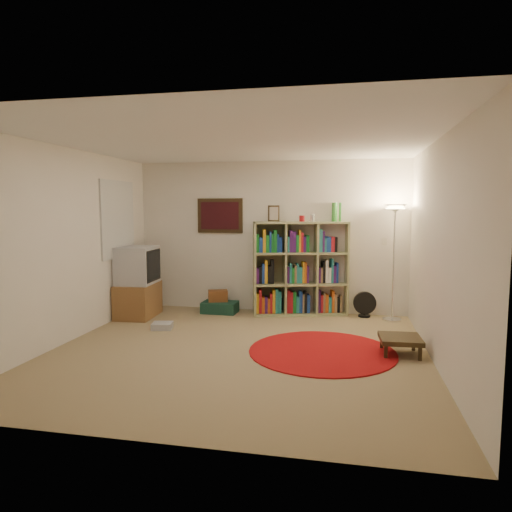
# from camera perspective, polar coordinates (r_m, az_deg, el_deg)

# --- Properties ---
(room) EXTENTS (4.54, 4.54, 2.54)m
(room) POSITION_cam_1_polar(r_m,az_deg,el_deg) (5.47, -2.72, 1.11)
(room) COLOR #927C56
(room) RESTS_ON ground
(bookshelf) EXTENTS (1.57, 0.80, 1.81)m
(bookshelf) POSITION_cam_1_polar(r_m,az_deg,el_deg) (7.45, 5.35, -1.70)
(bookshelf) COLOR #9B9B67
(bookshelf) RESTS_ON ground
(floor_lamp) EXTENTS (0.42, 0.42, 1.79)m
(floor_lamp) POSITION_cam_1_polar(r_m,az_deg,el_deg) (7.21, 16.97, 3.80)
(floor_lamp) COLOR white
(floor_lamp) RESTS_ON ground
(floor_fan) EXTENTS (0.36, 0.20, 0.41)m
(floor_fan) POSITION_cam_1_polar(r_m,az_deg,el_deg) (7.47, 13.42, -5.90)
(floor_fan) COLOR black
(floor_fan) RESTS_ON ground
(tv_stand) EXTENTS (0.59, 0.80, 1.12)m
(tv_stand) POSITION_cam_1_polar(r_m,az_deg,el_deg) (7.49, -14.54, -3.30)
(tv_stand) COLOR brown
(tv_stand) RESTS_ON ground
(dvd_box) EXTENTS (0.32, 0.28, 0.09)m
(dvd_box) POSITION_cam_1_polar(r_m,az_deg,el_deg) (6.74, -11.64, -8.55)
(dvd_box) COLOR #B7B6BB
(dvd_box) RESTS_ON ground
(suitcase) EXTENTS (0.58, 0.38, 0.18)m
(suitcase) POSITION_cam_1_polar(r_m,az_deg,el_deg) (7.62, -4.54, -6.40)
(suitcase) COLOR #133529
(suitcase) RESTS_ON ground
(wicker_basket) EXTENTS (0.37, 0.32, 0.18)m
(wicker_basket) POSITION_cam_1_polar(r_m,az_deg,el_deg) (7.64, -4.78, -4.98)
(wicker_basket) COLOR brown
(wicker_basket) RESTS_ON suitcase
(duffel_bag) EXTENTS (0.41, 0.38, 0.23)m
(duffel_bag) POSITION_cam_1_polar(r_m,az_deg,el_deg) (7.76, 2.16, -5.98)
(duffel_bag) COLOR black
(duffel_bag) RESTS_ON ground
(red_rug) EXTENTS (1.77, 1.77, 0.02)m
(red_rug) POSITION_cam_1_polar(r_m,az_deg,el_deg) (5.66, 8.27, -11.72)
(red_rug) COLOR #970B0D
(red_rug) RESTS_ON ground
(side_table) EXTENTS (0.50, 0.50, 0.22)m
(side_table) POSITION_cam_1_polar(r_m,az_deg,el_deg) (5.73, 17.60, -9.93)
(side_table) COLOR black
(side_table) RESTS_ON ground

